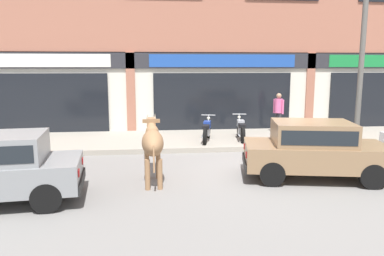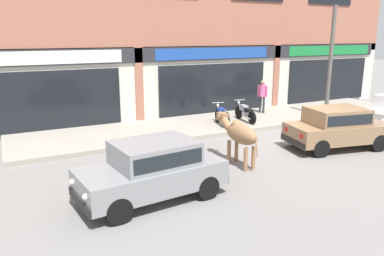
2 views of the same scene
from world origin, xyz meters
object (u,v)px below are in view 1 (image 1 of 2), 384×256
pedestrian (278,109)px  utility_pole (361,71)px  motorcycle_1 (241,129)px  motorcycle_0 (207,130)px  car_1 (314,147)px  cow (153,142)px

pedestrian → utility_pole: 3.36m
motorcycle_1 → pedestrian: bearing=32.4°
motorcycle_0 → car_1: bearing=-63.8°
pedestrian → utility_pole: utility_pole is taller
car_1 → utility_pole: bearing=47.9°
cow → pedestrian: pedestrian is taller
motorcycle_0 → pedestrian: 3.38m
pedestrian → utility_pole: bearing=-44.9°
cow → motorcycle_0: 4.61m
motorcycle_1 → utility_pole: bearing=-14.0°
cow → utility_pole: utility_pole is taller
motorcycle_1 → car_1: bearing=-79.5°
motorcycle_1 → utility_pole: utility_pole is taller
cow → utility_pole: 8.05m
motorcycle_0 → utility_pole: (5.20, -0.84, 2.12)m
car_1 → cow: bearing=178.6°
motorcycle_1 → pedestrian: pedestrian is taller
car_1 → motorcycle_1: car_1 is taller
motorcycle_0 → utility_pole: utility_pole is taller
pedestrian → utility_pole: size_ratio=0.32×
car_1 → utility_pole: utility_pole is taller
cow → car_1: size_ratio=0.57×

